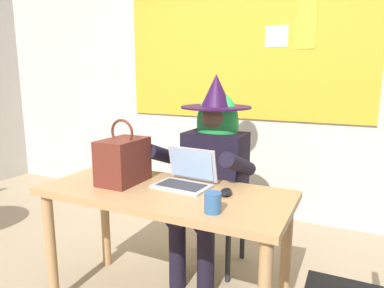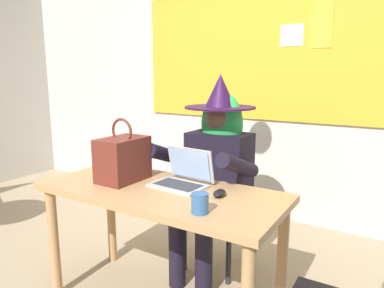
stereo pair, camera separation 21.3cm
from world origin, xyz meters
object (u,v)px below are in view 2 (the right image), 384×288
object	(u,v)px
desk_main	(160,206)
person_costumed	(215,162)
coffee_mug	(200,203)
computer_mouse	(219,193)
chair_at_desk	(222,195)
handbag	(123,159)
laptop	(183,177)

from	to	relation	value
desk_main	person_costumed	world-z (taller)	person_costumed
person_costumed	coffee_mug	distance (m)	0.79
person_costumed	computer_mouse	distance (m)	0.56
computer_mouse	chair_at_desk	bearing A→B (deg)	105.41
desk_main	handbag	size ratio (longest dim) A/B	3.70
laptop	person_costumed	bearing A→B (deg)	96.60
chair_at_desk	laptop	world-z (taller)	laptop
desk_main	handbag	distance (m)	0.37
desk_main	computer_mouse	distance (m)	0.37
person_costumed	coffee_mug	bearing A→B (deg)	23.46
chair_at_desk	computer_mouse	world-z (taller)	chair_at_desk
computer_mouse	coffee_mug	size ratio (longest dim) A/B	1.09
desk_main	chair_at_desk	size ratio (longest dim) A/B	1.55
chair_at_desk	person_costumed	xyz separation A→B (m)	(0.00, -0.12, 0.27)
handbag	desk_main	bearing A→B (deg)	-2.18
handbag	laptop	bearing A→B (deg)	17.36
desk_main	computer_mouse	size ratio (longest dim) A/B	13.45
laptop	chair_at_desk	bearing A→B (deg)	96.32
laptop	coffee_mug	distance (m)	0.43
coffee_mug	chair_at_desk	bearing A→B (deg)	110.57
desk_main	laptop	distance (m)	0.21
person_costumed	laptop	size ratio (longest dim) A/B	4.18
coffee_mug	handbag	bearing A→B (deg)	163.43
desk_main	chair_at_desk	xyz separation A→B (m)	(0.05, 0.67, -0.13)
desk_main	coffee_mug	distance (m)	0.44
person_costumed	handbag	size ratio (longest dim) A/B	3.62
person_costumed	handbag	xyz separation A→B (m)	(-0.34, -0.53, 0.09)
computer_mouse	desk_main	bearing A→B (deg)	-179.37
chair_at_desk	handbag	distance (m)	0.82
chair_at_desk	desk_main	bearing A→B (deg)	-6.29
computer_mouse	handbag	xyz separation A→B (m)	(-0.62, -0.05, 0.12)
chair_at_desk	coffee_mug	size ratio (longest dim) A/B	9.50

